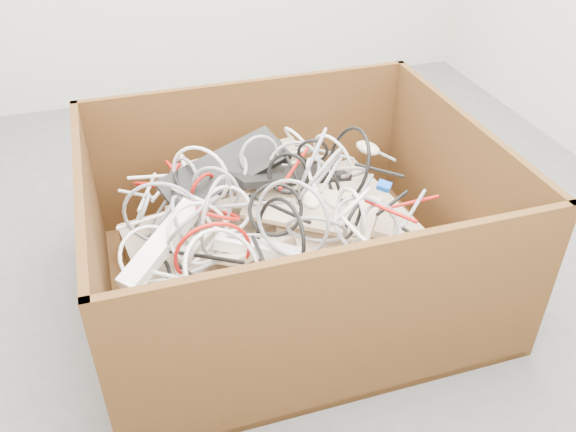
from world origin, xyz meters
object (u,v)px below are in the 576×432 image
object	(u,v)px
power_strip_right	(259,249)
vga_plug	(384,186)
power_strip_left	(161,245)
cardboard_box	(285,257)

from	to	relation	value
power_strip_right	vga_plug	xyz separation A→B (m)	(0.48, 0.17, 0.03)
power_strip_left	vga_plug	distance (m)	0.77
power_strip_left	power_strip_right	xyz separation A→B (m)	(0.28, -0.07, -0.03)
power_strip_left	power_strip_right	size ratio (longest dim) A/B	1.26
vga_plug	power_strip_left	bearing A→B (deg)	-133.33
cardboard_box	vga_plug	size ratio (longest dim) A/B	27.98
vga_plug	cardboard_box	bearing A→B (deg)	-138.40
power_strip_right	cardboard_box	bearing A→B (deg)	73.58
power_strip_right	power_strip_left	bearing A→B (deg)	-169.77
power_strip_right	vga_plug	size ratio (longest dim) A/B	5.94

